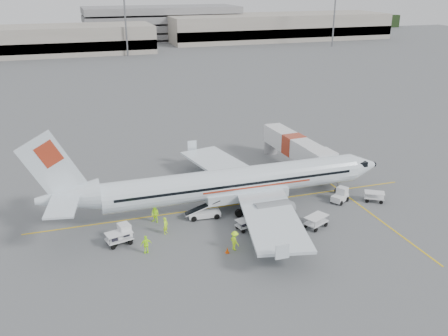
{
  "coord_description": "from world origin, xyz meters",
  "views": [
    {
      "loc": [
        -16.46,
        -48.24,
        24.13
      ],
      "look_at": [
        0.0,
        2.0,
        3.8
      ],
      "focal_mm": 40.0,
      "sensor_mm": 36.0,
      "label": 1
    }
  ],
  "objects_px": {
    "tug_fore": "(340,195)",
    "tug_aft": "(119,234)",
    "belt_loader": "(204,207)",
    "aircraft": "(235,164)",
    "jet_bridge": "(293,152)",
    "tug_mid": "(267,217)"
  },
  "relations": [
    {
      "from": "tug_fore",
      "to": "tug_aft",
      "type": "distance_m",
      "value": 25.12
    },
    {
      "from": "aircraft",
      "to": "tug_fore",
      "type": "relative_size",
      "value": 17.95
    },
    {
      "from": "jet_bridge",
      "to": "belt_loader",
      "type": "relative_size",
      "value": 3.76
    },
    {
      "from": "jet_bridge",
      "to": "tug_fore",
      "type": "distance_m",
      "value": 11.83
    },
    {
      "from": "tug_fore",
      "to": "tug_mid",
      "type": "height_order",
      "value": "tug_fore"
    },
    {
      "from": "tug_mid",
      "to": "belt_loader",
      "type": "bearing_deg",
      "value": 171.13
    },
    {
      "from": "jet_bridge",
      "to": "tug_mid",
      "type": "xyz_separation_m",
      "value": [
        -9.69,
        -14.27,
        -1.47
      ]
    },
    {
      "from": "aircraft",
      "to": "jet_bridge",
      "type": "xyz_separation_m",
      "value": [
        11.57,
        9.48,
        -3.02
      ]
    },
    {
      "from": "belt_loader",
      "to": "tug_aft",
      "type": "xyz_separation_m",
      "value": [
        -9.24,
        -2.51,
        -0.34
      ]
    },
    {
      "from": "tug_mid",
      "to": "tug_aft",
      "type": "height_order",
      "value": "tug_aft"
    },
    {
      "from": "belt_loader",
      "to": "tug_aft",
      "type": "distance_m",
      "value": 9.58
    },
    {
      "from": "aircraft",
      "to": "belt_loader",
      "type": "distance_m",
      "value": 5.79
    },
    {
      "from": "tug_mid",
      "to": "jet_bridge",
      "type": "bearing_deg",
      "value": 78.07
    },
    {
      "from": "jet_bridge",
      "to": "tug_mid",
      "type": "distance_m",
      "value": 17.31
    },
    {
      "from": "belt_loader",
      "to": "tug_fore",
      "type": "height_order",
      "value": "belt_loader"
    },
    {
      "from": "tug_fore",
      "to": "tug_mid",
      "type": "bearing_deg",
      "value": 163.02
    },
    {
      "from": "belt_loader",
      "to": "tug_aft",
      "type": "bearing_deg",
      "value": -159.97
    },
    {
      "from": "aircraft",
      "to": "tug_aft",
      "type": "bearing_deg",
      "value": -164.16
    },
    {
      "from": "aircraft",
      "to": "belt_loader",
      "type": "bearing_deg",
      "value": -162.33
    },
    {
      "from": "tug_aft",
      "to": "tug_fore",
      "type": "bearing_deg",
      "value": -11.72
    },
    {
      "from": "belt_loader",
      "to": "tug_aft",
      "type": "height_order",
      "value": "belt_loader"
    },
    {
      "from": "belt_loader",
      "to": "tug_fore",
      "type": "distance_m",
      "value": 15.87
    }
  ]
}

